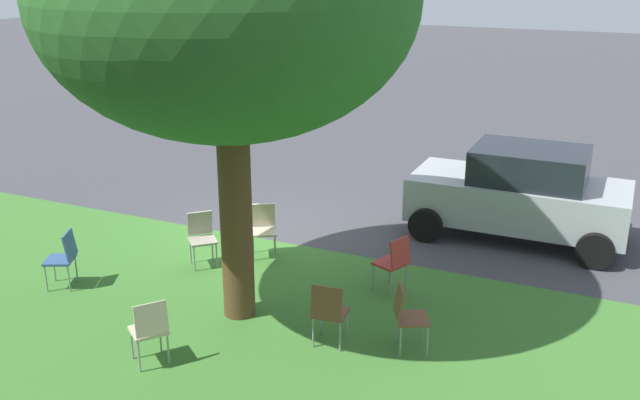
{
  "coord_description": "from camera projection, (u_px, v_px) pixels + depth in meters",
  "views": [
    {
      "loc": [
        -5.99,
        10.5,
        4.8
      ],
      "look_at": [
        -1.51,
        0.61,
        1.05
      ],
      "focal_mm": 40.1,
      "sensor_mm": 36.0,
      "label": 1
    }
  ],
  "objects": [
    {
      "name": "street_tree",
      "position": [
        227.0,
        0.0,
        8.68
      ],
      "size": [
        4.75,
        4.75,
        6.05
      ],
      "color": "brown",
      "rests_on": "ground"
    },
    {
      "name": "chair_5",
      "position": [
        64.0,
        255.0,
        10.72
      ],
      "size": [
        0.56,
        0.55,
        0.88
      ],
      "color": "#335184",
      "rests_on": "ground"
    },
    {
      "name": "chair_6",
      "position": [
        329.0,
        310.0,
        9.07
      ],
      "size": [
        0.46,
        0.47,
        0.88
      ],
      "color": "brown",
      "rests_on": "ground"
    },
    {
      "name": "parked_car",
      "position": [
        521.0,
        192.0,
        12.52
      ],
      "size": [
        3.7,
        1.92,
        1.65
      ],
      "color": "#ADB2B7",
      "rests_on": "ground"
    },
    {
      "name": "chair_1",
      "position": [
        263.0,
        226.0,
        11.87
      ],
      "size": [
        0.57,
        0.57,
        0.88
      ],
      "color": "beige",
      "rests_on": "ground"
    },
    {
      "name": "chair_4",
      "position": [
        202.0,
        234.0,
        11.51
      ],
      "size": [
        0.59,
        0.59,
        0.88
      ],
      "color": "#ADA393",
      "rests_on": "ground"
    },
    {
      "name": "chair_2",
      "position": [
        407.0,
        313.0,
        8.99
      ],
      "size": [
        0.56,
        0.55,
        0.88
      ],
      "color": "brown",
      "rests_on": "ground"
    },
    {
      "name": "chair_0",
      "position": [
        150.0,
        327.0,
        8.65
      ],
      "size": [
        0.58,
        0.58,
        0.88
      ],
      "color": "beige",
      "rests_on": "ground"
    },
    {
      "name": "chair_3",
      "position": [
        394.0,
        260.0,
        10.55
      ],
      "size": [
        0.54,
        0.54,
        0.88
      ],
      "color": "#B7332D",
      "rests_on": "ground"
    },
    {
      "name": "ground",
      "position": [
        258.0,
        233.0,
        12.95
      ],
      "size": [
        80.0,
        80.0,
        0.0
      ],
      "primitive_type": "plane",
      "color": "#424247"
    },
    {
      "name": "grass_verge",
      "position": [
        149.0,
        309.0,
        10.19
      ],
      "size": [
        48.0,
        6.0,
        0.01
      ],
      "primitive_type": "cube",
      "color": "#3D752D",
      "rests_on": "ground"
    }
  ]
}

